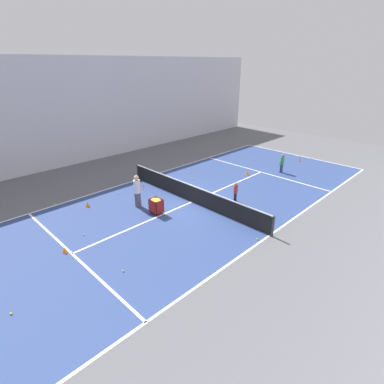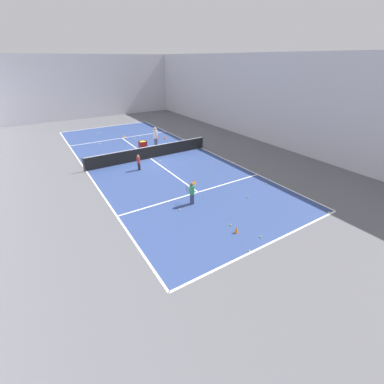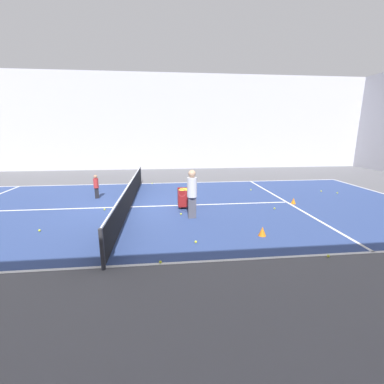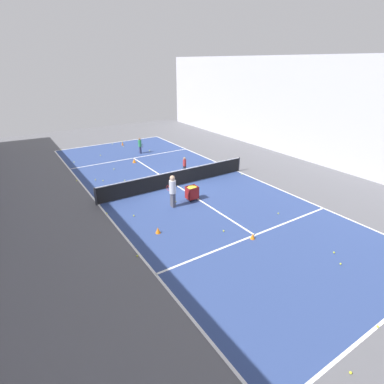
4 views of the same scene
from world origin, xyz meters
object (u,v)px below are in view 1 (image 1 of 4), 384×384
object	(u,v)px
tennis_net	(192,193)
coach_at_net	(137,189)
child_midcourt	(236,191)
ball_cart	(156,203)
training_cone_0	(247,172)
training_cone_1	(299,159)
player_near_baseline	(282,162)

from	to	relation	value
tennis_net	coach_at_net	xyz separation A→B (m)	(1.61, 2.36, 0.49)
child_midcourt	tennis_net	bearing A→B (deg)	-60.41
ball_cart	training_cone_0	bearing A→B (deg)	-89.47
training_cone_0	tennis_net	bearing A→B (deg)	94.02
coach_at_net	child_midcourt	bearing A→B (deg)	-41.68
ball_cart	child_midcourt	bearing A→B (deg)	-116.30
ball_cart	training_cone_1	world-z (taller)	ball_cart
coach_at_net	ball_cart	world-z (taller)	coach_at_net
coach_at_net	ball_cart	xyz separation A→B (m)	(-1.29, -0.17, -0.43)
player_near_baseline	training_cone_1	xyz separation A→B (m)	(0.31, -3.25, -0.57)
player_near_baseline	coach_at_net	world-z (taller)	coach_at_net
player_near_baseline	training_cone_0	distance (m)	2.50
ball_cart	tennis_net	bearing A→B (deg)	-98.44
tennis_net	ball_cart	bearing A→B (deg)	81.56
player_near_baseline	child_midcourt	distance (m)	5.95
training_cone_1	child_midcourt	bearing A→B (deg)	95.66
tennis_net	training_cone_0	distance (m)	5.65
player_near_baseline	coach_at_net	size ratio (longest dim) A/B	0.74
tennis_net	player_near_baseline	xyz separation A→B (m)	(-0.99, -7.62, 0.23)
training_cone_0	training_cone_1	xyz separation A→B (m)	(-1.09, -5.24, 0.01)
ball_cart	training_cone_0	distance (m)	7.82
tennis_net	training_cone_1	bearing A→B (deg)	-93.63
player_near_baseline	training_cone_0	size ratio (longest dim) A/B	4.36
coach_at_net	training_cone_1	xyz separation A→B (m)	(-2.30, -13.22, -0.83)
child_midcourt	ball_cart	distance (m)	4.34
training_cone_1	tennis_net	bearing A→B (deg)	86.37
tennis_net	coach_at_net	distance (m)	2.90
tennis_net	coach_at_net	world-z (taller)	coach_at_net
child_midcourt	training_cone_0	world-z (taller)	child_midcourt
ball_cart	training_cone_1	size ratio (longest dim) A/B	2.48
ball_cart	player_near_baseline	bearing A→B (deg)	-97.66
tennis_net	child_midcourt	world-z (taller)	child_midcourt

